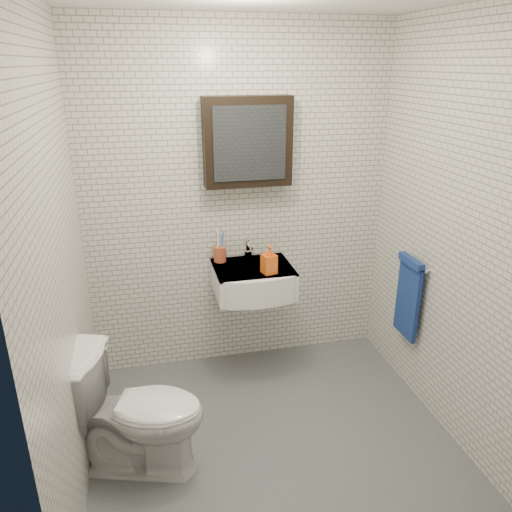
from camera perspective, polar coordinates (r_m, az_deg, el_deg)
The scene contains 9 objects.
ground at distance 3.33m, azimuth 1.94°, elevation -20.02°, with size 2.20×2.00×0.01m, color #53565B.
room_shell at distance 2.61m, azimuth 2.34°, elevation 4.85°, with size 2.22×2.02×2.51m.
washbasin at distance 3.54m, azimuth -0.20°, elevation -2.87°, with size 0.55×0.50×0.20m.
faucet at distance 3.65m, azimuth -0.90°, elevation 0.67°, with size 0.06×0.20×0.15m.
mirror_cabinet at distance 3.45m, azimuth -0.96°, elevation 12.89°, with size 0.60×0.15×0.60m.
towel_rail at distance 3.57m, azimuth 17.02°, elevation -4.18°, with size 0.09×0.30×0.58m.
toothbrush_cup at distance 3.62m, azimuth -4.16°, elevation 0.33°, with size 0.11×0.11×0.25m.
soap_bottle at distance 3.39m, azimuth 1.50°, elevation -0.39°, with size 0.09×0.09×0.20m, color orange.
toilet at distance 3.00m, azimuth -13.40°, elevation -16.86°, with size 0.43×0.75×0.76m, color white.
Camera 1 is at (-0.67, -2.41, 2.20)m, focal length 35.00 mm.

